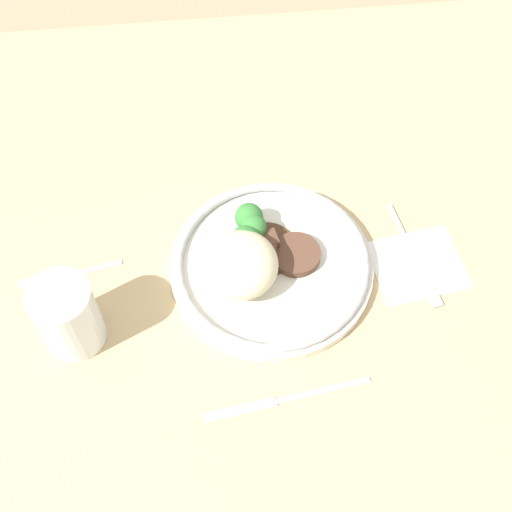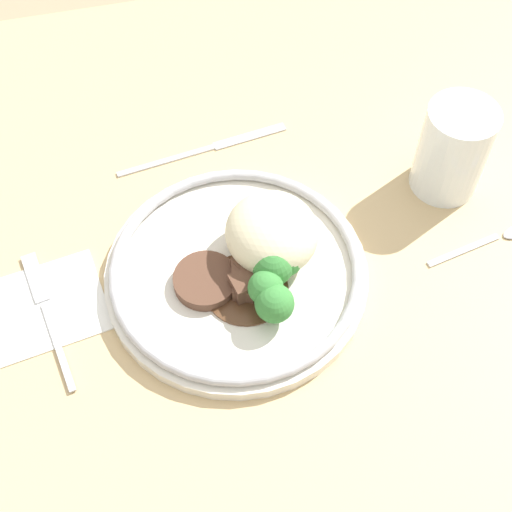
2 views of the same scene
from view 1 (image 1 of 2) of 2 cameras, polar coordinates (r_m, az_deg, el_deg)
ground_plane at (r=1.03m, az=2.32°, el=-1.57°), size 8.00×8.00×0.00m
dining_table at (r=1.01m, az=2.37°, el=-0.96°), size 1.17×1.01×0.04m
napkin at (r=1.01m, az=12.81°, el=-0.69°), size 0.14×0.12×0.00m
plate at (r=0.96m, az=0.59°, el=-0.44°), size 0.28×0.28×0.08m
juice_glass at (r=0.92m, az=-14.73°, el=-4.86°), size 0.08×0.08×0.11m
fork at (r=1.01m, az=12.79°, el=-0.62°), size 0.04×0.17×0.00m
knife at (r=0.90m, az=2.04°, el=-11.48°), size 0.21×0.04×0.00m
spoon at (r=1.02m, az=-16.27°, el=-1.90°), size 0.14×0.04×0.01m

